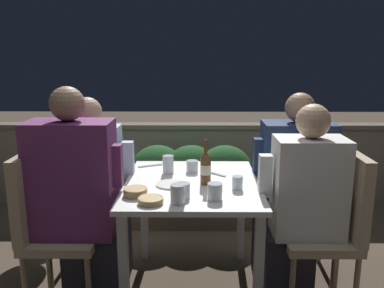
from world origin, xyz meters
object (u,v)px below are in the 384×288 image
Objects in this scene: potted_plant at (44,197)px; chair_right_far at (320,196)px; person_purple_stripe at (79,203)px; chair_right_near at (336,218)px; chair_left_near at (46,217)px; person_white_polo at (301,210)px; person_navy_jumper at (290,188)px; beer_bottle at (206,167)px; chair_left_far at (67,196)px; person_blue_shirt at (97,190)px.

chair_right_far is at bearing -11.78° from potted_plant.
chair_right_far is (1.49, 0.38, -0.09)m from person_purple_stripe.
person_purple_stripe is 1.38× the size of chair_right_near.
person_white_polo is at bearing 0.37° from chair_left_near.
chair_right_far is 0.21m from person_navy_jumper.
person_navy_jumper is (-0.20, 0.00, 0.05)m from chair_right_far.
beer_bottle is at bearing 170.63° from chair_right_near.
chair_left_far is at bearing 168.54° from chair_right_near.
person_navy_jumper is (-0.18, 0.37, 0.05)m from chair_right_near.
chair_right_near is at bearing -9.37° from beer_bottle.
person_white_polo is 0.60m from beer_bottle.
person_purple_stripe is at bearing -0.00° from chair_left_near.
chair_left_near is 1.46× the size of potted_plant.
beer_bottle is (-0.55, 0.12, 0.22)m from person_white_polo.
chair_right_far is at bearing 58.86° from person_white_polo.
person_white_polo is at bearing -13.00° from chair_left_far.
person_white_polo is 1.29× the size of chair_right_far.
chair_right_near is (1.67, 0.01, 0.00)m from chair_left_near.
person_blue_shirt is at bearing -178.77° from chair_right_far.
chair_left_far and chair_right_far have the same top height.
person_blue_shirt is 1.00× the size of person_white_polo.
chair_right_near is (1.66, -0.34, 0.00)m from chair_left_far.
chair_right_near is at bearing -11.46° from chair_left_far.
chair_right_near is at bearing 0.32° from chair_left_near.
person_purple_stripe is 2.02× the size of potted_plant.
person_white_polo is at bearing -15.00° from person_blue_shirt.
chair_left_far is 0.78× the size of person_blue_shirt.
beer_bottle is at bearing 10.41° from person_purple_stripe.
person_blue_shirt is 0.73m from potted_plant.
person_blue_shirt is 1.50m from chair_right_near.
person_blue_shirt is at bearing 167.00° from chair_right_near.
person_white_polo is (1.27, 0.01, -0.04)m from person_purple_stripe.
person_purple_stripe reaches higher than chair_left_far.
person_white_polo is (1.47, 0.01, 0.05)m from chair_left_near.
person_purple_stripe is 1.06× the size of person_navy_jumper.
beer_bottle is at bearing -162.33° from chair_right_far.
person_purple_stripe is 1.54m from chair_right_far.
chair_right_near is at bearing -63.77° from person_navy_jumper.
chair_left_near is at bearing -167.41° from chair_right_far.
potted_plant is at bearing 151.82° from beer_bottle.
chair_right_far reaches higher than potted_plant.
chair_left_near is 0.22m from person_purple_stripe.
potted_plant is (-1.24, 0.66, -0.44)m from beer_bottle.
chair_left_far is at bearing -54.09° from potted_plant.
person_navy_jumper is at bearing 86.74° from person_white_polo.
chair_left_near and chair_right_near have the same top height.
person_purple_stripe is 1.38× the size of chair_left_far.
person_purple_stripe is at bearing -169.59° from beer_bottle.
chair_left_near is 1.00× the size of chair_right_far.
chair_left_far is 1.48m from person_navy_jumper.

